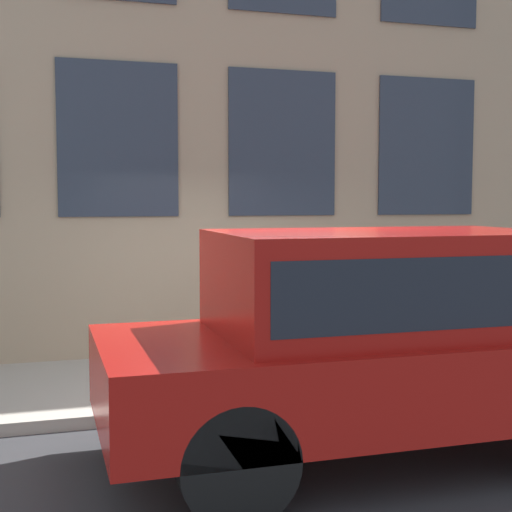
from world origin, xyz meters
name	(u,v)px	position (x,y,z in m)	size (l,w,h in m)	color
ground_plane	(259,414)	(0.00, 0.00, 0.00)	(80.00, 80.00, 0.00)	#2D2D30
sidewalk	(228,378)	(1.22, 0.00, 0.06)	(2.45, 60.00, 0.12)	#A8A093
building_facade	(200,4)	(2.60, 0.00, 4.63)	(0.33, 40.00, 9.27)	tan
fire_hydrant	(279,351)	(0.67, -0.44, 0.47)	(0.32, 0.44, 0.69)	gray
person	(234,288)	(1.09, -0.04, 1.12)	(0.40, 0.27, 1.67)	#726651
parked_truck_red_near	(379,329)	(-1.41, -0.59, 1.07)	(1.89, 4.38, 1.87)	black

